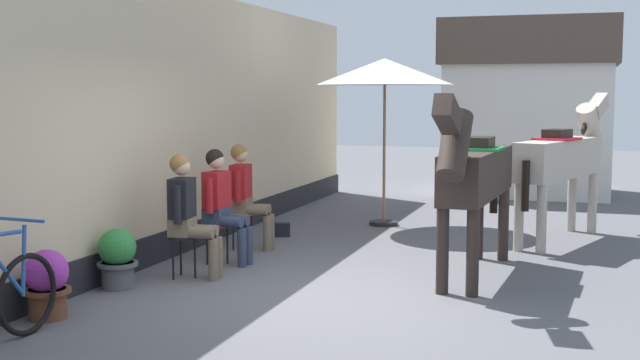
# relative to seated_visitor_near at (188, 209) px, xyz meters

# --- Properties ---
(ground_plane) EXTENTS (40.00, 40.00, 0.00)m
(ground_plane) POSITION_rel_seated_visitor_near_xyz_m (1.65, 2.71, -0.78)
(ground_plane) COLOR #56565B
(pub_facade_wall) EXTENTS (0.34, 14.00, 3.40)m
(pub_facade_wall) POSITION_rel_seated_visitor_near_xyz_m (-0.90, 1.21, 0.76)
(pub_facade_wall) COLOR #CCB793
(pub_facade_wall) RESTS_ON ground_plane
(distant_cottage) EXTENTS (3.40, 2.60, 3.50)m
(distant_cottage) POSITION_rel_seated_visitor_near_xyz_m (3.05, 9.17, 1.02)
(distant_cottage) COLOR silver
(distant_cottage) RESTS_ON ground_plane
(seated_visitor_near) EXTENTS (0.61, 0.49, 1.39)m
(seated_visitor_near) POSITION_rel_seated_visitor_near_xyz_m (0.00, 0.00, 0.00)
(seated_visitor_near) COLOR black
(seated_visitor_near) RESTS_ON ground_plane
(seated_visitor_middle) EXTENTS (0.61, 0.49, 1.39)m
(seated_visitor_middle) POSITION_rel_seated_visitor_near_xyz_m (0.03, 0.83, 0.00)
(seated_visitor_middle) COLOR red
(seated_visitor_middle) RESTS_ON ground_plane
(seated_visitor_far) EXTENTS (0.61, 0.49, 1.39)m
(seated_visitor_far) POSITION_rel_seated_visitor_near_xyz_m (-0.07, 1.80, 0.00)
(seated_visitor_far) COLOR gold
(seated_visitor_far) RESTS_ON ground_plane
(saddled_horse_near) EXTENTS (0.58, 3.00, 2.06)m
(saddled_horse_near) POSITION_rel_seated_visitor_near_xyz_m (3.02, 0.98, 0.38)
(saddled_horse_near) COLOR #2D231E
(saddled_horse_near) RESTS_ON ground_plane
(saddled_horse_far) EXTENTS (1.23, 2.88, 2.06)m
(saddled_horse_far) POSITION_rel_seated_visitor_near_xyz_m (3.88, 3.74, 0.38)
(saddled_horse_far) COLOR #B2A899
(saddled_horse_far) RESTS_ON ground_plane
(flower_planter_near) EXTENTS (0.43, 0.43, 0.64)m
(flower_planter_near) POSITION_rel_seated_visitor_near_xyz_m (-0.47, -1.90, -0.44)
(flower_planter_near) COLOR brown
(flower_planter_near) RESTS_ON ground_plane
(flower_planter_far) EXTENTS (0.43, 0.43, 0.64)m
(flower_planter_far) POSITION_rel_seated_visitor_near_xyz_m (-0.49, -0.67, -0.44)
(flower_planter_far) COLOR #4C4C51
(flower_planter_far) RESTS_ON ground_plane
(cafe_parasol) EXTENTS (2.10, 2.10, 2.58)m
(cafe_parasol) POSITION_rel_seated_visitor_near_xyz_m (1.21, 4.27, 1.59)
(cafe_parasol) COLOR black
(cafe_parasol) RESTS_ON ground_plane
(satchel_bag) EXTENTS (0.30, 0.20, 0.20)m
(satchel_bag) POSITION_rel_seated_visitor_near_xyz_m (0.04, 2.80, -0.68)
(satchel_bag) COLOR black
(satchel_bag) RESTS_ON ground_plane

